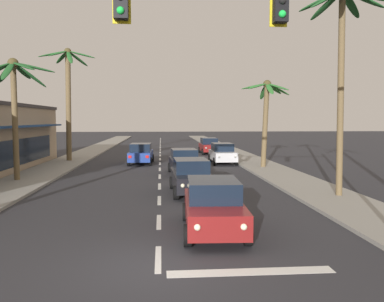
{
  "coord_description": "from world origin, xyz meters",
  "views": [
    {
      "loc": [
        0.09,
        -9.43,
        3.6
      ],
      "look_at": [
        1.49,
        8.0,
        2.2
      ],
      "focal_mm": 36.4,
      "sensor_mm": 36.0,
      "label": 1
    }
  ],
  "objects_px": {
    "palm_right_second": "(341,41)",
    "sedan_fifth_in_queue": "(184,162)",
    "sedan_parked_mid_kerb": "(222,153)",
    "palm_right_third": "(266,106)",
    "sedan_third_in_queue": "(191,176)",
    "palm_left_third": "(68,88)",
    "sedan_lead_at_stop_bar": "(213,205)",
    "sedan_oncoming_far": "(141,153)",
    "palm_left_second": "(14,89)",
    "traffic_signal_mast": "(290,38)",
    "sedan_parked_nearest_kerb": "(209,146)"
  },
  "relations": [
    {
      "from": "palm_right_second",
      "to": "sedan_fifth_in_queue",
      "type": "bearing_deg",
      "value": 128.1
    },
    {
      "from": "palm_left_third",
      "to": "sedan_third_in_queue",
      "type": "bearing_deg",
      "value": -58.38
    },
    {
      "from": "traffic_signal_mast",
      "to": "palm_right_second",
      "type": "distance_m",
      "value": 9.62
    },
    {
      "from": "sedan_third_in_queue",
      "to": "palm_right_third",
      "type": "bearing_deg",
      "value": 55.91
    },
    {
      "from": "traffic_signal_mast",
      "to": "palm_right_third",
      "type": "height_order",
      "value": "traffic_signal_mast"
    },
    {
      "from": "traffic_signal_mast",
      "to": "sedan_fifth_in_queue",
      "type": "xyz_separation_m",
      "value": [
        -1.51,
        16.39,
        -4.66
      ]
    },
    {
      "from": "palm_right_second",
      "to": "palm_right_third",
      "type": "relative_size",
      "value": 1.47
    },
    {
      "from": "sedan_fifth_in_queue",
      "to": "palm_left_second",
      "type": "distance_m",
      "value": 11.08
    },
    {
      "from": "palm_right_third",
      "to": "sedan_fifth_in_queue",
      "type": "bearing_deg",
      "value": -157.06
    },
    {
      "from": "sedan_third_in_queue",
      "to": "palm_right_third",
      "type": "distance_m",
      "value": 11.79
    },
    {
      "from": "sedan_lead_at_stop_bar",
      "to": "palm_right_third",
      "type": "xyz_separation_m",
      "value": [
        6.06,
        15.87,
        3.77
      ]
    },
    {
      "from": "traffic_signal_mast",
      "to": "palm_left_second",
      "type": "relative_size",
      "value": 1.61
    },
    {
      "from": "sedan_third_in_queue",
      "to": "sedan_fifth_in_queue",
      "type": "bearing_deg",
      "value": 89.53
    },
    {
      "from": "sedan_fifth_in_queue",
      "to": "sedan_third_in_queue",
      "type": "bearing_deg",
      "value": -90.47
    },
    {
      "from": "traffic_signal_mast",
      "to": "sedan_lead_at_stop_bar",
      "type": "bearing_deg",
      "value": 113.46
    },
    {
      "from": "sedan_lead_at_stop_bar",
      "to": "palm_left_third",
      "type": "height_order",
      "value": "palm_left_third"
    },
    {
      "from": "sedan_parked_nearest_kerb",
      "to": "palm_right_third",
      "type": "relative_size",
      "value": 0.69
    },
    {
      "from": "sedan_parked_nearest_kerb",
      "to": "sedan_lead_at_stop_bar",
      "type": "bearing_deg",
      "value": -96.84
    },
    {
      "from": "palm_right_third",
      "to": "palm_left_third",
      "type": "bearing_deg",
      "value": 159.44
    },
    {
      "from": "sedan_third_in_queue",
      "to": "palm_right_second",
      "type": "bearing_deg",
      "value": -14.74
    },
    {
      "from": "palm_right_third",
      "to": "sedan_parked_nearest_kerb",
      "type": "bearing_deg",
      "value": 101.2
    },
    {
      "from": "sedan_parked_nearest_kerb",
      "to": "palm_left_third",
      "type": "distance_m",
      "value": 15.81
    },
    {
      "from": "sedan_lead_at_stop_bar",
      "to": "sedan_oncoming_far",
      "type": "xyz_separation_m",
      "value": [
        -3.31,
        19.77,
        0.0
      ]
    },
    {
      "from": "sedan_parked_nearest_kerb",
      "to": "palm_left_second",
      "type": "relative_size",
      "value": 0.63
    },
    {
      "from": "palm_left_second",
      "to": "sedan_third_in_queue",
      "type": "bearing_deg",
      "value": -23.6
    },
    {
      "from": "sedan_lead_at_stop_bar",
      "to": "sedan_parked_mid_kerb",
      "type": "xyz_separation_m",
      "value": [
        3.4,
        19.46,
        0.0
      ]
    },
    {
      "from": "sedan_lead_at_stop_bar",
      "to": "sedan_oncoming_far",
      "type": "bearing_deg",
      "value": 99.5
    },
    {
      "from": "sedan_parked_nearest_kerb",
      "to": "palm_right_second",
      "type": "xyz_separation_m",
      "value": [
        2.94,
        -24.08,
        6.25
      ]
    },
    {
      "from": "sedan_third_in_queue",
      "to": "sedan_parked_mid_kerb",
      "type": "distance_m",
      "value": 13.33
    },
    {
      "from": "sedan_oncoming_far",
      "to": "palm_left_second",
      "type": "distance_m",
      "value": 11.99
    },
    {
      "from": "sedan_third_in_queue",
      "to": "sedan_oncoming_far",
      "type": "distance_m",
      "value": 13.51
    },
    {
      "from": "sedan_parked_mid_kerb",
      "to": "palm_right_third",
      "type": "relative_size",
      "value": 0.69
    },
    {
      "from": "traffic_signal_mast",
      "to": "palm_right_third",
      "type": "distance_m",
      "value": 19.61
    },
    {
      "from": "sedan_lead_at_stop_bar",
      "to": "sedan_parked_nearest_kerb",
      "type": "height_order",
      "value": "same"
    },
    {
      "from": "traffic_signal_mast",
      "to": "sedan_third_in_queue",
      "type": "distance_m",
      "value": 10.93
    },
    {
      "from": "palm_left_third",
      "to": "sedan_parked_mid_kerb",
      "type": "bearing_deg",
      "value": -9.86
    },
    {
      "from": "sedan_parked_nearest_kerb",
      "to": "traffic_signal_mast",
      "type": "bearing_deg",
      "value": -93.75
    },
    {
      "from": "sedan_oncoming_far",
      "to": "palm_right_second",
      "type": "distance_m",
      "value": 18.84
    },
    {
      "from": "sedan_third_in_queue",
      "to": "sedan_parked_nearest_kerb",
      "type": "distance_m",
      "value": 22.64
    },
    {
      "from": "sedan_parked_mid_kerb",
      "to": "palm_right_second",
      "type": "height_order",
      "value": "palm_right_second"
    },
    {
      "from": "sedan_lead_at_stop_bar",
      "to": "sedan_third_in_queue",
      "type": "height_order",
      "value": "same"
    },
    {
      "from": "sedan_parked_nearest_kerb",
      "to": "palm_right_second",
      "type": "bearing_deg",
      "value": -83.03
    },
    {
      "from": "sedan_fifth_in_queue",
      "to": "sedan_oncoming_far",
      "type": "distance_m",
      "value": 7.25
    },
    {
      "from": "sedan_third_in_queue",
      "to": "sedan_parked_mid_kerb",
      "type": "bearing_deg",
      "value": 74.35
    },
    {
      "from": "sedan_parked_mid_kerb",
      "to": "palm_right_third",
      "type": "height_order",
      "value": "palm_right_third"
    },
    {
      "from": "sedan_fifth_in_queue",
      "to": "palm_right_second",
      "type": "distance_m",
      "value": 12.33
    },
    {
      "from": "sedan_fifth_in_queue",
      "to": "palm_right_third",
      "type": "bearing_deg",
      "value": 22.94
    },
    {
      "from": "sedan_oncoming_far",
      "to": "palm_left_third",
      "type": "height_order",
      "value": "palm_left_third"
    },
    {
      "from": "sedan_parked_nearest_kerb",
      "to": "palm_right_second",
      "type": "height_order",
      "value": "palm_right_second"
    },
    {
      "from": "palm_right_third",
      "to": "palm_right_second",
      "type": "bearing_deg",
      "value": -88.17
    }
  ]
}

